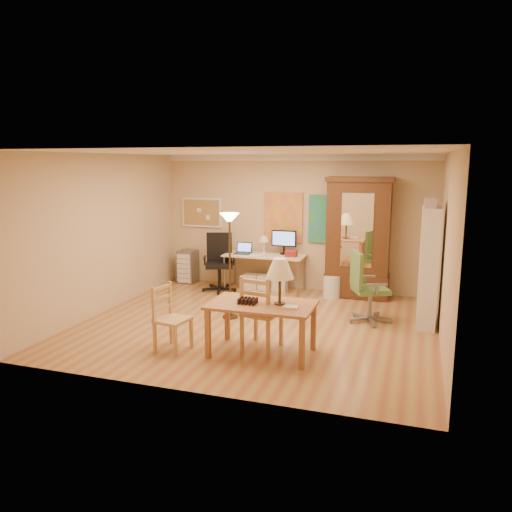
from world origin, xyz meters
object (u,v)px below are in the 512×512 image
(computer_desk, at_px, (267,268))
(bookshelf, at_px, (428,268))
(office_chair_black, at_px, (219,275))
(armoire, at_px, (358,246))
(office_chair_green, at_px, (367,303))
(dining_table, at_px, (268,294))

(computer_desk, distance_m, bookshelf, 3.38)
(office_chair_black, distance_m, bookshelf, 4.12)
(armoire, bearing_deg, office_chair_green, -76.84)
(office_chair_black, height_order, office_chair_green, same)
(dining_table, distance_m, office_chair_green, 2.21)
(dining_table, relative_size, computer_desk, 0.87)
(armoire, distance_m, bookshelf, 1.92)
(computer_desk, bearing_deg, office_chair_black, -159.72)
(dining_table, distance_m, armoire, 3.45)
(dining_table, height_order, computer_desk, dining_table)
(dining_table, height_order, armoire, armoire)
(office_chair_green, bearing_deg, dining_table, -121.65)
(office_chair_black, bearing_deg, bookshelf, -14.74)
(dining_table, height_order, bookshelf, bookshelf)
(dining_table, xyz_separation_m, bookshelf, (2.02, 1.92, 0.10))
(office_chair_green, xyz_separation_m, armoire, (-0.36, 1.54, 0.69))
(computer_desk, bearing_deg, office_chair_green, -34.10)
(bookshelf, bearing_deg, computer_desk, 155.84)
(bookshelf, bearing_deg, dining_table, -136.58)
(office_chair_green, bearing_deg, armoire, 103.16)
(dining_table, xyz_separation_m, computer_desk, (-1.02, 3.28, -0.39))
(armoire, xyz_separation_m, bookshelf, (1.26, -1.45, -0.06))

